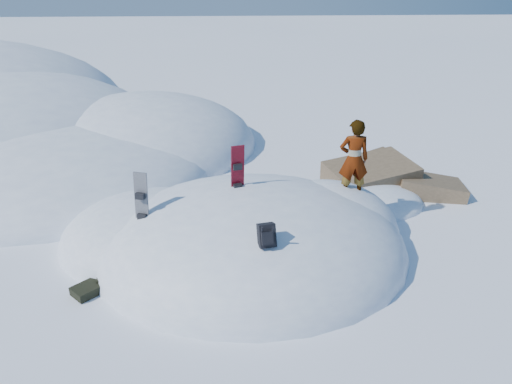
{
  "coord_description": "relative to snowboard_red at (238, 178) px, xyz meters",
  "views": [
    {
      "loc": [
        -0.42,
        -9.69,
        5.87
      ],
      "look_at": [
        0.13,
        0.3,
        1.36
      ],
      "focal_mm": 35.0,
      "sensor_mm": 36.0,
      "label": 1
    }
  ],
  "objects": [
    {
      "name": "gear_pile",
      "position": [
        -2.93,
        -1.71,
        -1.55
      ],
      "size": [
        0.85,
        0.75,
        0.22
      ],
      "rotation": [
        0.0,
        0.0,
        0.78
      ],
      "color": "black",
      "rests_on": "ground"
    },
    {
      "name": "person",
      "position": [
        2.67,
        0.49,
        0.21
      ],
      "size": [
        0.69,
        0.46,
        1.88
      ],
      "primitive_type": "imported",
      "rotation": [
        0.0,
        0.0,
        3.13
      ],
      "color": "slate",
      "rests_on": "snow_mound"
    },
    {
      "name": "snow_mound",
      "position": [
        0.1,
        -0.13,
        -1.66
      ],
      "size": [
        8.0,
        6.0,
        3.0
      ],
      "color": "white",
      "rests_on": "ground"
    },
    {
      "name": "rock_outcrop",
      "position": [
        3.99,
        2.64,
        -1.65
      ],
      "size": [
        4.68,
        4.41,
        1.68
      ],
      "color": "brown",
      "rests_on": "ground"
    },
    {
      "name": "snowboard_red",
      "position": [
        0.0,
        0.0,
        0.0
      ],
      "size": [
        0.32,
        0.25,
        1.57
      ],
      "rotation": [
        0.0,
        0.0,
        0.3
      ],
      "color": "#B70920",
      "rests_on": "snow_mound"
    },
    {
      "name": "snowboard_dark",
      "position": [
        -2.01,
        -0.64,
        -0.35
      ],
      "size": [
        0.33,
        0.27,
        1.57
      ],
      "rotation": [
        0.0,
        0.0,
        -0.31
      ],
      "color": "black",
      "rests_on": "snow_mound"
    },
    {
      "name": "ground",
      "position": [
        0.28,
        -0.37,
        -1.66
      ],
      "size": [
        120.0,
        120.0,
        0.0
      ],
      "primitive_type": "plane",
      "color": "white",
      "rests_on": "ground"
    },
    {
      "name": "backpack",
      "position": [
        0.48,
        -2.12,
        -0.26
      ],
      "size": [
        0.37,
        0.43,
        0.52
      ],
      "rotation": [
        0.0,
        0.0,
        0.21
      ],
      "color": "black",
      "rests_on": "snow_mound"
    }
  ]
}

